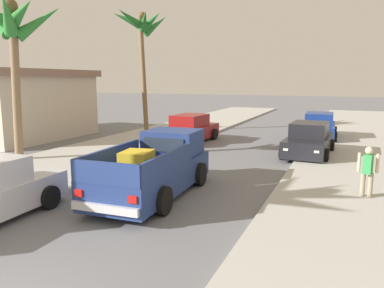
{
  "coord_description": "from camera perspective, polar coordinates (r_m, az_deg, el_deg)",
  "views": [
    {
      "loc": [
        4.94,
        -2.55,
        3.48
      ],
      "look_at": [
        -0.16,
        9.67,
        1.2
      ],
      "focal_mm": 35.25,
      "sensor_mm": 36.0,
      "label": 1
    }
  ],
  "objects": [
    {
      "name": "pickup_truck",
      "position": [
        11.58,
        -5.55,
        -3.72
      ],
      "size": [
        2.38,
        5.29,
        1.8
      ],
      "color": "navy",
      "rests_on": "ground"
    },
    {
      "name": "car_right_mid",
      "position": [
        23.39,
        18.64,
        2.47
      ],
      "size": [
        2.15,
        4.31,
        1.54
      ],
      "color": "navy",
      "rests_on": "ground"
    },
    {
      "name": "car_left_near",
      "position": [
        21.14,
        -0.26,
        2.25
      ],
      "size": [
        2.21,
        4.34,
        1.54
      ],
      "color": "maroon",
      "rests_on": "ground"
    },
    {
      "name": "palm_tree_left_fore",
      "position": [
        17.57,
        -25.65,
        15.6
      ],
      "size": [
        3.4,
        3.77,
        6.75
      ],
      "color": "#846B4C",
      "rests_on": "ground"
    },
    {
      "name": "pedestrian",
      "position": [
        11.94,
        25.04,
        -3.58
      ],
      "size": [
        0.57,
        0.42,
        1.59
      ],
      "color": "gray",
      "rests_on": "ground"
    },
    {
      "name": "palm_tree_left_mid",
      "position": [
        25.49,
        -7.58,
        16.87
      ],
      "size": [
        3.2,
        4.17,
        7.82
      ],
      "color": "brown",
      "rests_on": "ground"
    },
    {
      "name": "car_right_near",
      "position": [
        18.04,
        17.24,
        0.51
      ],
      "size": [
        2.16,
        4.32,
        1.54
      ],
      "color": "black",
      "rests_on": "ground"
    },
    {
      "name": "sidewalk_left",
      "position": [
        18.31,
        -13.14,
        -1.25
      ],
      "size": [
        5.38,
        60.0,
        0.12
      ],
      "primitive_type": "cube",
      "color": "#B2AFA8",
      "rests_on": "ground"
    },
    {
      "name": "curb_right",
      "position": [
        14.96,
        19.84,
        -4.07
      ],
      "size": [
        0.16,
        60.0,
        0.1
      ],
      "primitive_type": "cube",
      "color": "silver",
      "rests_on": "ground"
    },
    {
      "name": "curb_left",
      "position": [
        17.6,
        -9.72,
        -1.61
      ],
      "size": [
        0.16,
        60.0,
        0.1
      ],
      "primitive_type": "cube",
      "color": "silver",
      "rests_on": "ground"
    },
    {
      "name": "sidewalk_right",
      "position": [
        14.96,
        24.79,
        -4.36
      ],
      "size": [
        5.38,
        60.0,
        0.12
      ],
      "primitive_type": "cube",
      "color": "#B2AFA8",
      "rests_on": "ground"
    },
    {
      "name": "roadside_house",
      "position": [
        25.68,
        -26.84,
        5.52
      ],
      "size": [
        8.98,
        7.9,
        4.04
      ],
      "color": "beige",
      "rests_on": "ground"
    }
  ]
}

